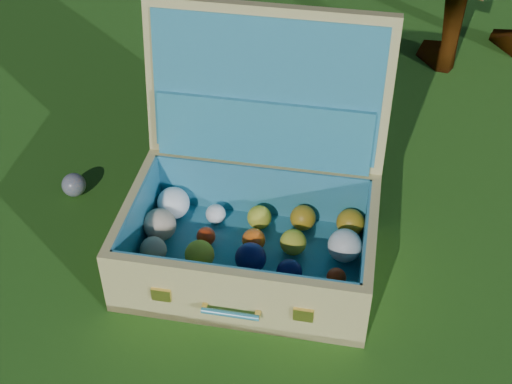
% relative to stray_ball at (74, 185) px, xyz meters
% --- Properties ---
extents(ground, '(60.00, 60.00, 0.00)m').
position_rel_stray_ball_xyz_m(ground, '(0.59, -0.03, -0.03)').
color(ground, '#215114').
rests_on(ground, ground).
extents(stray_ball, '(0.07, 0.07, 0.07)m').
position_rel_stray_ball_xyz_m(stray_ball, '(0.00, 0.00, 0.00)').
color(stray_ball, '#3B649A').
rests_on(stray_ball, ground).
extents(suitcase, '(0.62, 0.53, 0.57)m').
position_rel_stray_ball_xyz_m(suitcase, '(0.53, -0.09, 0.13)').
color(suitcase, '#D1BE70').
rests_on(suitcase, ground).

